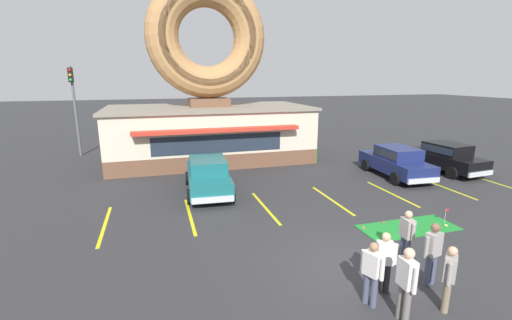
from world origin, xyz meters
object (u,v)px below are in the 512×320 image
at_px(pedestrian_blue_sweater_man, 407,234).
at_px(pedestrian_crossing_woman, 449,276).
at_px(car_black, 444,156).
at_px(car_navy, 396,161).
at_px(golf_ball, 400,227).
at_px(trash_bin, 314,154).
at_px(pedestrian_beanie_man, 372,271).
at_px(putting_flag_pin, 446,212).
at_px(car_teal, 208,174).
at_px(pedestrian_hooded_kid, 384,260).
at_px(pedestrian_clipboard_woman, 406,281).
at_px(traffic_light_pole, 74,100).
at_px(pedestrian_leather_jacket_man, 433,251).

bearing_deg(pedestrian_blue_sweater_man, pedestrian_crossing_woman, -105.10).
xyz_separation_m(car_black, car_navy, (-3.30, -0.16, 0.00)).
bearing_deg(golf_ball, pedestrian_crossing_woman, -116.50).
height_order(car_navy, trash_bin, car_navy).
xyz_separation_m(golf_ball, car_black, (7.35, 5.63, 0.82)).
bearing_deg(car_black, pedestrian_beanie_man, -140.65).
bearing_deg(putting_flag_pin, pedestrian_beanie_man, -149.50).
distance_m(car_teal, pedestrian_hooded_kid, 9.11).
xyz_separation_m(putting_flag_pin, car_black, (5.54, 5.76, 0.43)).
xyz_separation_m(car_teal, pedestrian_beanie_man, (2.33, -8.97, -0.02)).
bearing_deg(pedestrian_clipboard_woman, traffic_light_pole, 116.49).
bearing_deg(pedestrian_hooded_kid, pedestrian_beanie_man, -149.99).
xyz_separation_m(golf_ball, pedestrian_leather_jacket_man, (-1.54, -2.97, 0.87)).
bearing_deg(pedestrian_hooded_kid, pedestrian_leather_jacket_man, -2.86).
distance_m(pedestrian_crossing_woman, trash_bin, 13.80).
relative_size(car_teal, pedestrian_hooded_kid, 2.98).
relative_size(pedestrian_beanie_man, traffic_light_pole, 0.27).
height_order(car_teal, pedestrian_beanie_man, car_teal).
bearing_deg(pedestrian_beanie_man, traffic_light_pole, 116.45).
xyz_separation_m(golf_ball, pedestrian_beanie_man, (-3.46, -3.23, 0.81)).
bearing_deg(golf_ball, putting_flag_pin, -4.00).
height_order(pedestrian_blue_sweater_man, traffic_light_pole, traffic_light_pole).
xyz_separation_m(pedestrian_leather_jacket_man, traffic_light_pole, (-11.31, 18.61, 2.79)).
height_order(pedestrian_blue_sweater_man, pedestrian_beanie_man, pedestrian_beanie_man).
bearing_deg(car_black, pedestrian_hooded_kid, -140.19).
distance_m(car_teal, pedestrian_clipboard_woman, 10.01).
xyz_separation_m(putting_flag_pin, trash_bin, (-0.51, 9.67, 0.06)).
bearing_deg(golf_ball, pedestrian_blue_sweater_man, -126.57).
bearing_deg(car_teal, putting_flag_pin, -37.65).
bearing_deg(trash_bin, car_teal, -151.74).
height_order(car_teal, car_black, same).
xyz_separation_m(golf_ball, car_navy, (4.05, 5.48, 0.82)).
relative_size(pedestrian_beanie_man, trash_bin, 1.60).
bearing_deg(pedestrian_crossing_woman, car_navy, 57.38).
height_order(putting_flag_pin, pedestrian_leather_jacket_man, pedestrian_leather_jacket_man).
bearing_deg(car_teal, traffic_light_pole, 125.48).
height_order(trash_bin, traffic_light_pole, traffic_light_pole).
distance_m(pedestrian_clipboard_woman, pedestrian_crossing_woman, 1.19).
height_order(golf_ball, pedestrian_blue_sweater_man, pedestrian_blue_sweater_man).
bearing_deg(pedestrian_crossing_woman, pedestrian_leather_jacket_man, 66.77).
height_order(pedestrian_beanie_man, trash_bin, pedestrian_beanie_man).
bearing_deg(golf_ball, pedestrian_leather_jacket_man, -117.45).
distance_m(golf_ball, pedestrian_leather_jacket_man, 3.46).
bearing_deg(putting_flag_pin, pedestrian_crossing_woman, -134.96).
height_order(car_black, pedestrian_clipboard_woman, pedestrian_clipboard_woman).
bearing_deg(pedestrian_hooded_kid, car_teal, 108.58).
xyz_separation_m(car_teal, pedestrian_blue_sweater_man, (4.40, -7.61, -0.03)).
bearing_deg(golf_ball, car_teal, 135.27).
bearing_deg(car_black, pedestrian_clipboard_woman, -137.63).
bearing_deg(pedestrian_leather_jacket_man, pedestrian_blue_sweater_man, 82.07).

